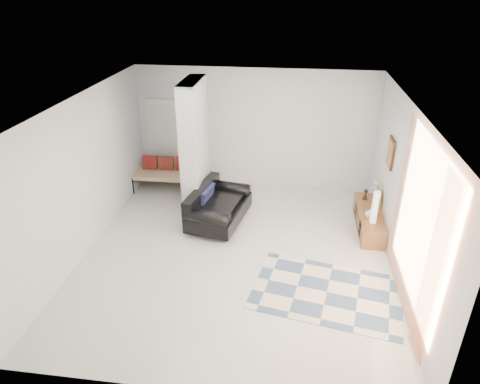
# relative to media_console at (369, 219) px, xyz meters

# --- Properties ---
(floor) EXTENTS (6.00, 6.00, 0.00)m
(floor) POSITION_rel_media_console_xyz_m (-2.52, -1.23, -0.21)
(floor) COLOR beige
(floor) RESTS_ON ground
(ceiling) EXTENTS (6.00, 6.00, 0.00)m
(ceiling) POSITION_rel_media_console_xyz_m (-2.52, -1.23, 2.59)
(ceiling) COLOR white
(ceiling) RESTS_ON wall_back
(wall_back) EXTENTS (6.00, 0.00, 6.00)m
(wall_back) POSITION_rel_media_console_xyz_m (-2.52, 1.77, 1.19)
(wall_back) COLOR silver
(wall_back) RESTS_ON ground
(wall_front) EXTENTS (6.00, 0.00, 6.00)m
(wall_front) POSITION_rel_media_console_xyz_m (-2.52, -4.23, 1.19)
(wall_front) COLOR silver
(wall_front) RESTS_ON ground
(wall_left) EXTENTS (0.00, 6.00, 6.00)m
(wall_left) POSITION_rel_media_console_xyz_m (-5.27, -1.23, 1.19)
(wall_left) COLOR silver
(wall_left) RESTS_ON ground
(wall_right) EXTENTS (0.00, 6.00, 6.00)m
(wall_right) POSITION_rel_media_console_xyz_m (0.23, -1.23, 1.19)
(wall_right) COLOR silver
(wall_right) RESTS_ON ground
(partition_column) EXTENTS (0.35, 1.20, 2.80)m
(partition_column) POSITION_rel_media_console_xyz_m (-3.62, 0.37, 1.19)
(partition_column) COLOR #BABFC2
(partition_column) RESTS_ON floor
(hallway_door) EXTENTS (0.85, 0.06, 2.04)m
(hallway_door) POSITION_rel_media_console_xyz_m (-4.62, 1.73, 0.81)
(hallway_door) COLOR white
(hallway_door) RESTS_ON floor
(curtain) EXTENTS (0.00, 2.55, 2.55)m
(curtain) POSITION_rel_media_console_xyz_m (0.15, -2.38, 1.24)
(curtain) COLOR orange
(curtain) RESTS_ON wall_right
(wall_art) EXTENTS (0.04, 0.45, 0.55)m
(wall_art) POSITION_rel_media_console_xyz_m (0.20, -0.00, 1.44)
(wall_art) COLOR #351F0E
(wall_art) RESTS_ON wall_right
(media_console) EXTENTS (0.45, 1.61, 0.80)m
(media_console) POSITION_rel_media_console_xyz_m (0.00, 0.00, 0.00)
(media_console) COLOR brown
(media_console) RESTS_ON floor
(loveseat) EXTENTS (1.21, 1.74, 0.76)m
(loveseat) POSITION_rel_media_console_xyz_m (-3.10, -0.16, 0.15)
(loveseat) COLOR silver
(loveseat) RESTS_ON floor
(daybed) EXTENTS (1.76, 0.78, 0.77)m
(daybed) POSITION_rel_media_console_xyz_m (-4.45, 1.25, 0.21)
(daybed) COLOR black
(daybed) RESTS_ON floor
(area_rug) EXTENTS (2.58, 1.96, 0.01)m
(area_rug) POSITION_rel_media_console_xyz_m (-0.92, -2.13, -0.20)
(area_rug) COLOR beige
(area_rug) RESTS_ON floor
(cylinder_lamp) EXTENTS (0.12, 0.12, 0.65)m
(cylinder_lamp) POSITION_rel_media_console_xyz_m (-0.02, -0.45, 0.52)
(cylinder_lamp) COLOR white
(cylinder_lamp) RESTS_ON media_console
(bronze_figurine) EXTENTS (0.13, 0.13, 0.23)m
(bronze_figurine) POSITION_rel_media_console_xyz_m (-0.05, 0.49, 0.31)
(bronze_figurine) COLOR #332316
(bronze_figurine) RESTS_ON media_console
(vase) EXTENTS (0.23, 0.23, 0.22)m
(vase) POSITION_rel_media_console_xyz_m (-0.05, -0.29, 0.30)
(vase) COLOR white
(vase) RESTS_ON media_console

